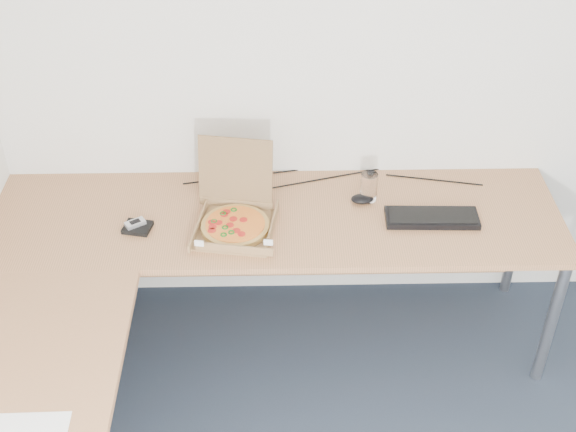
{
  "coord_description": "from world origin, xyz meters",
  "views": [
    {
      "loc": [
        -0.5,
        -1.29,
        2.78
      ],
      "look_at": [
        -0.45,
        1.28,
        0.82
      ],
      "focal_mm": 48.39,
      "sensor_mm": 36.0,
      "label": 1
    }
  ],
  "objects_px": {
    "desk": "(195,288)",
    "drinking_glass": "(369,187)",
    "pizza_box": "(235,220)",
    "keyboard": "(432,218)",
    "wallet": "(138,227)"
  },
  "relations": [
    {
      "from": "desk",
      "to": "drinking_glass",
      "type": "relative_size",
      "value": 18.75
    },
    {
      "from": "drinking_glass",
      "to": "wallet",
      "type": "xyz_separation_m",
      "value": [
        -1.01,
        -0.2,
        -0.06
      ]
    },
    {
      "from": "keyboard",
      "to": "pizza_box",
      "type": "bearing_deg",
      "value": -175.94
    },
    {
      "from": "pizza_box",
      "to": "keyboard",
      "type": "bearing_deg",
      "value": 11.58
    },
    {
      "from": "wallet",
      "to": "pizza_box",
      "type": "bearing_deg",
      "value": 12.67
    },
    {
      "from": "pizza_box",
      "to": "drinking_glass",
      "type": "distance_m",
      "value": 0.62
    },
    {
      "from": "pizza_box",
      "to": "wallet",
      "type": "distance_m",
      "value": 0.42
    },
    {
      "from": "desk",
      "to": "wallet",
      "type": "relative_size",
      "value": 21.85
    },
    {
      "from": "desk",
      "to": "wallet",
      "type": "height_order",
      "value": "wallet"
    },
    {
      "from": "drinking_glass",
      "to": "wallet",
      "type": "height_order",
      "value": "drinking_glass"
    },
    {
      "from": "keyboard",
      "to": "wallet",
      "type": "relative_size",
      "value": 3.5
    },
    {
      "from": "desk",
      "to": "drinking_glass",
      "type": "height_order",
      "value": "drinking_glass"
    },
    {
      "from": "keyboard",
      "to": "wallet",
      "type": "height_order",
      "value": "keyboard"
    },
    {
      "from": "pizza_box",
      "to": "drinking_glass",
      "type": "bearing_deg",
      "value": 27.73
    },
    {
      "from": "desk",
      "to": "keyboard",
      "type": "relative_size",
      "value": 6.24
    }
  ]
}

